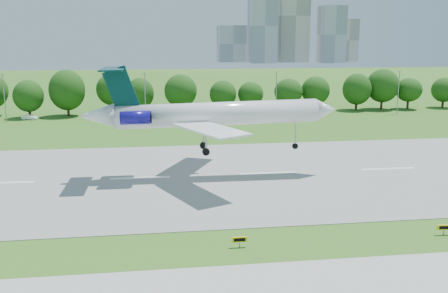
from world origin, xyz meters
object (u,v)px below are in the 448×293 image
Objects in this scene: airliner at (205,113)px; taxi_sign_left at (240,240)px; service_vehicle_b at (171,119)px; service_vehicle_a at (29,117)px.

airliner is 24.31× the size of taxi_sign_left.
service_vehicle_b is (-4.32, 81.44, -0.29)m from taxi_sign_left.
service_vehicle_a is at bearing 124.14° from airliner.
airliner is 55.00m from service_vehicle_b.
taxi_sign_left reaches higher than service_vehicle_b.
service_vehicle_a reaches higher than service_vehicle_b.
service_vehicle_a is 37.37m from service_vehicle_b.
service_vehicle_b is at bearing 92.55° from taxi_sign_left.
taxi_sign_left is 81.56m from service_vehicle_b.
service_vehicle_b is (-3.59, 54.09, -9.31)m from airliner.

